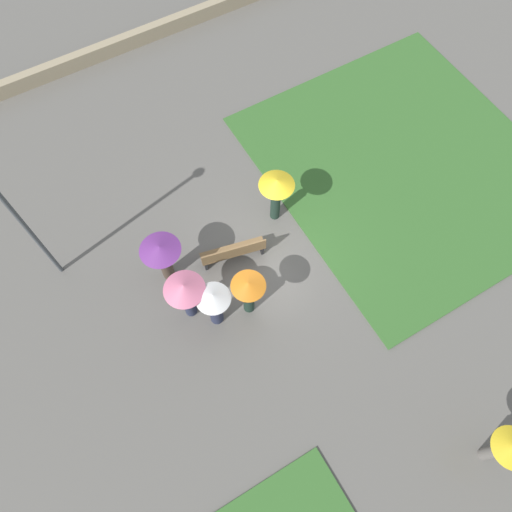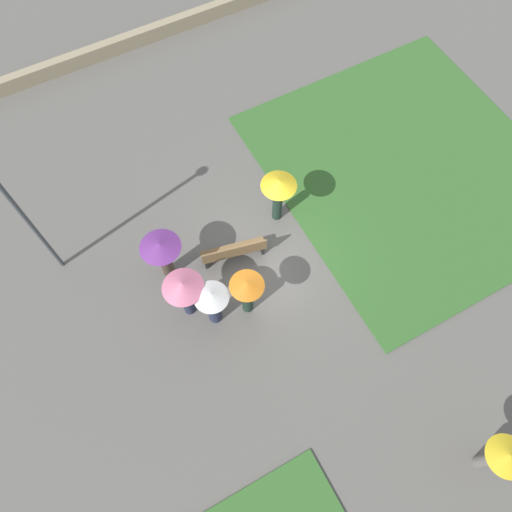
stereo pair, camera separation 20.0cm
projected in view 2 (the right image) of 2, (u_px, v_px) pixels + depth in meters
ground_plane at (264, 256)px, 15.32m from camera, size 90.00×90.00×0.00m
lawn_patch_near at (410, 168)px, 16.75m from camera, size 8.75×9.70×0.06m
parapet_wall at (134, 40)px, 19.12m from camera, size 45.00×0.35×0.58m
park_bench at (234, 251)px, 14.86m from camera, size 2.01×0.84×0.90m
lamp_post at (20, 212)px, 12.44m from camera, size 0.32×0.32×4.84m
crowd_person_white at (212, 302)px, 13.36m from camera, size 0.96×0.96×1.80m
crowd_person_purple at (162, 252)px, 13.89m from camera, size 1.16×1.16×1.83m
crowd_person_yellow at (278, 190)px, 14.64m from camera, size 1.07×1.07×1.95m
crowd_person_pink at (184, 290)px, 13.26m from camera, size 1.13×1.13×1.91m
crowd_person_orange at (247, 291)px, 13.43m from camera, size 0.95×0.95×1.82m
lone_walker_mid_plaza at (501, 458)px, 11.50m from camera, size 0.99×0.99×1.85m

